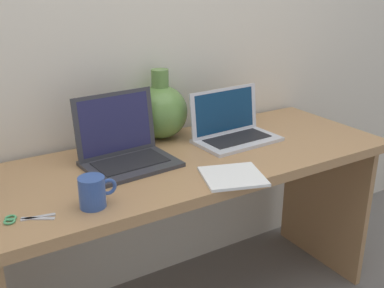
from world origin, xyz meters
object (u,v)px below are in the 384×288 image
(notebook_stack, at_px, (233,176))
(coffee_mug, at_px, (93,192))
(laptop_right, at_px, (231,127))
(laptop_left, at_px, (123,145))
(scissors, at_px, (20,219))
(green_vase, at_px, (161,111))

(notebook_stack, height_order, coffee_mug, coffee_mug)
(laptop_right, bearing_deg, laptop_left, 179.01)
(laptop_right, height_order, notebook_stack, laptop_right)
(coffee_mug, distance_m, scissors, 0.22)
(green_vase, distance_m, notebook_stack, 0.53)
(coffee_mug, height_order, scissors, coffee_mug)
(notebook_stack, xyz_separation_m, scissors, (-0.71, 0.09, -0.00))
(laptop_right, relative_size, coffee_mug, 2.98)
(laptop_left, xyz_separation_m, laptop_right, (0.50, -0.01, -0.01))
(notebook_stack, xyz_separation_m, coffee_mug, (-0.50, 0.05, 0.04))
(scissors, bearing_deg, coffee_mug, -8.95)
(laptop_right, bearing_deg, scissors, -165.56)
(coffee_mug, xyz_separation_m, scissors, (-0.22, 0.03, -0.05))
(laptop_right, bearing_deg, coffee_mug, -159.18)
(laptop_left, distance_m, coffee_mug, 0.37)
(notebook_stack, height_order, scissors, notebook_stack)
(laptop_left, distance_m, green_vase, 0.31)
(green_vase, relative_size, notebook_stack, 1.43)
(green_vase, relative_size, scissors, 2.06)
(notebook_stack, bearing_deg, green_vase, 91.63)
(scissors, bearing_deg, notebook_stack, -7.02)
(notebook_stack, bearing_deg, coffee_mug, 173.83)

